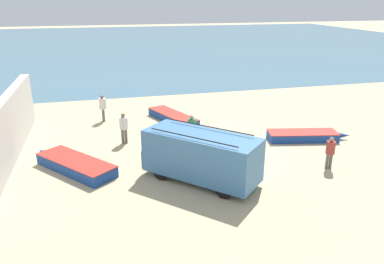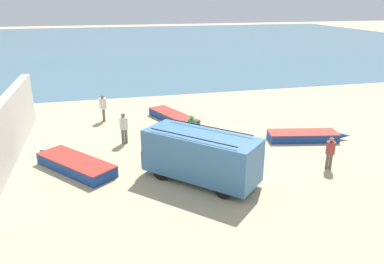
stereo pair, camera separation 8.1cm
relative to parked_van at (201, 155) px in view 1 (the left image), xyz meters
name	(u,v)px [view 1 (the left image)]	position (x,y,z in m)	size (l,w,h in m)	color
ground_plane	(222,146)	(2.29, 3.78, -1.23)	(200.00, 200.00, 0.00)	tan
sea_water	(132,43)	(2.29, 55.78, -1.23)	(120.00, 80.00, 0.01)	#477084
harbor_wall	(8,129)	(-8.76, 4.78, 0.35)	(0.50, 12.93, 3.16)	#BCB7AD
parked_van	(201,155)	(0.00, 0.00, 0.00)	(5.05, 5.12, 2.37)	teal
fishing_rowboat_0	(305,136)	(7.26, 3.46, -0.98)	(4.90, 2.05, 0.50)	navy
fishing_rowboat_1	(172,117)	(0.43, 8.97, -0.97)	(2.82, 5.28, 0.52)	navy
fishing_rowboat_2	(74,164)	(-5.63, 2.59, -0.95)	(4.11, 4.75, 0.56)	navy
fisherman_0	(103,106)	(-4.02, 9.91, -0.15)	(0.47, 0.47, 1.81)	#5B564C
fisherman_1	(124,126)	(-2.98, 5.48, -0.16)	(0.47, 0.47, 1.79)	#5B564C
fisherman_2	(192,127)	(0.68, 4.32, -0.18)	(0.46, 0.46, 1.76)	#5B564C
fisherman_3	(330,150)	(6.36, -0.32, -0.26)	(0.42, 0.42, 1.62)	#5B564C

